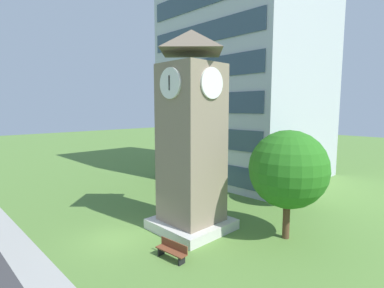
% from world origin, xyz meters
% --- Properties ---
extents(ground_plane, '(160.00, 160.00, 0.00)m').
position_xyz_m(ground_plane, '(0.00, 0.00, 0.00)').
color(ground_plane, '#567F38').
extents(kerb_strip, '(120.00, 1.60, 0.01)m').
position_xyz_m(kerb_strip, '(0.00, -4.36, 0.00)').
color(kerb_strip, '#9E9E99').
rests_on(kerb_strip, ground).
extents(office_building, '(14.69, 14.33, 25.60)m').
position_xyz_m(office_building, '(-4.84, 19.31, 12.80)').
color(office_building, '#B7BCC6').
rests_on(office_building, ground).
extents(clock_tower, '(4.26, 4.26, 12.08)m').
position_xyz_m(clock_tower, '(1.98, 4.22, 5.46)').
color(clock_tower, gray).
rests_on(clock_tower, ground).
extents(park_bench, '(1.84, 0.65, 0.88)m').
position_xyz_m(park_bench, '(4.05, 0.89, 0.46)').
color(park_bench, brown).
rests_on(park_bench, ground).
extents(tree_streetside, '(4.47, 4.47, 6.32)m').
position_xyz_m(tree_streetside, '(6.78, 7.24, 4.08)').
color(tree_streetside, '#513823').
rests_on(tree_streetside, ground).
extents(tree_near_tower, '(3.54, 3.54, 5.13)m').
position_xyz_m(tree_near_tower, '(4.18, 12.87, 3.35)').
color(tree_near_tower, '#513823').
rests_on(tree_near_tower, ground).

